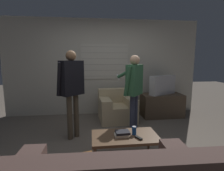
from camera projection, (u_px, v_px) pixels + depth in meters
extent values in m
plane|color=#665B51|center=(113.00, 149.00, 2.95)|extent=(16.00, 16.00, 0.00)
cube|color=#BCB7A8|center=(104.00, 68.00, 4.75)|extent=(5.20, 0.06, 2.55)
cube|color=beige|center=(105.00, 62.00, 4.69)|extent=(1.26, 0.02, 0.93)
cube|color=gray|center=(105.00, 76.00, 4.73)|extent=(1.24, 0.00, 0.01)
cube|color=gray|center=(105.00, 70.00, 4.71)|extent=(1.24, 0.00, 0.01)
cube|color=gray|center=(105.00, 65.00, 4.69)|extent=(1.24, 0.00, 0.01)
cube|color=gray|center=(105.00, 59.00, 4.66)|extent=(1.24, 0.00, 0.01)
cube|color=gray|center=(105.00, 53.00, 4.64)|extent=(1.24, 0.00, 0.01)
cube|color=gray|center=(105.00, 47.00, 4.62)|extent=(1.24, 0.00, 0.01)
cube|color=#4C3833|center=(189.00, 170.00, 1.61)|extent=(0.27, 0.93, 0.18)
cube|color=#C6B289|center=(117.00, 113.00, 4.30)|extent=(0.91, 0.83, 0.40)
cube|color=#C6B289|center=(115.00, 95.00, 4.53)|extent=(0.87, 0.26, 0.36)
cube|color=#C6B289|center=(129.00, 101.00, 4.32)|extent=(0.29, 0.79, 0.18)
cube|color=#C6B289|center=(105.00, 102.00, 4.20)|extent=(0.29, 0.79, 0.18)
cube|color=brown|center=(125.00, 137.00, 2.60)|extent=(0.98, 0.55, 0.04)
cylinder|color=brown|center=(94.00, 143.00, 2.81)|extent=(0.04, 0.04, 0.34)
cylinder|color=brown|center=(149.00, 140.00, 2.91)|extent=(0.04, 0.04, 0.34)
cylinder|color=brown|center=(95.00, 160.00, 2.35)|extent=(0.04, 0.04, 0.34)
cylinder|color=brown|center=(160.00, 155.00, 2.45)|extent=(0.04, 0.04, 0.34)
cube|color=#4C3D2D|center=(162.00, 105.00, 4.61)|extent=(1.05, 0.54, 0.59)
cube|color=#B2B2B7|center=(163.00, 85.00, 4.52)|extent=(0.78, 0.54, 0.49)
cube|color=navy|center=(159.00, 84.00, 4.61)|extent=(0.60, 0.32, 0.40)
cylinder|color=#4C4233|center=(70.00, 118.00, 3.26)|extent=(0.10, 0.10, 0.85)
cylinder|color=#4C4233|center=(76.00, 116.00, 3.38)|extent=(0.10, 0.10, 0.85)
cube|color=black|center=(72.00, 78.00, 3.21)|extent=(0.45, 0.43, 0.63)
sphere|color=#846042|center=(71.00, 56.00, 3.15)|extent=(0.19, 0.19, 0.19)
cylinder|color=black|center=(59.00, 79.00, 3.07)|extent=(0.16, 0.17, 0.61)
cylinder|color=black|center=(74.00, 71.00, 3.52)|extent=(0.40, 0.44, 0.42)
cube|color=white|center=(67.00, 79.00, 3.71)|extent=(0.09, 0.10, 0.12)
cylinder|color=#33384C|center=(132.00, 115.00, 3.51)|extent=(0.10, 0.10, 0.80)
cylinder|color=#33384C|center=(135.00, 113.00, 3.62)|extent=(0.10, 0.10, 0.80)
cube|color=#336642|center=(134.00, 80.00, 3.46)|extent=(0.40, 0.43, 0.60)
sphere|color=tan|center=(135.00, 60.00, 3.40)|extent=(0.19, 0.19, 0.19)
cylinder|color=#336642|center=(127.00, 81.00, 3.30)|extent=(0.16, 0.15, 0.57)
cylinder|color=#336642|center=(128.00, 72.00, 3.75)|extent=(0.46, 0.40, 0.32)
cube|color=white|center=(118.00, 77.00, 3.91)|extent=(0.09, 0.08, 0.13)
cube|color=beige|center=(121.00, 135.00, 2.57)|extent=(0.20, 0.15, 0.04)
cube|color=black|center=(122.00, 132.00, 2.58)|extent=(0.21, 0.17, 0.03)
cylinder|color=#194C9E|center=(134.00, 131.00, 2.63)|extent=(0.07, 0.07, 0.12)
cylinder|color=silver|center=(134.00, 127.00, 2.62)|extent=(0.06, 0.06, 0.00)
cube|color=black|center=(138.00, 138.00, 2.49)|extent=(0.09, 0.13, 0.02)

